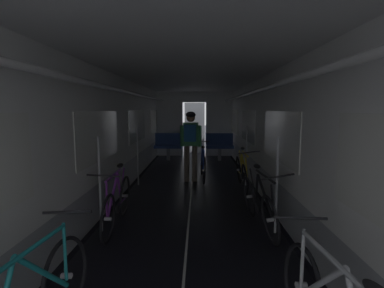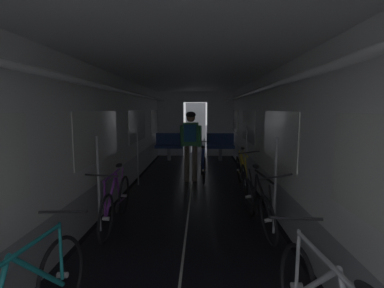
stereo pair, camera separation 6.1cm
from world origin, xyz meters
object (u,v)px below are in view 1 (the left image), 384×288
Objects in this scene: bicycle_yellow at (242,172)px; person_cyclist_aisle at (191,139)px; bicycle_blue_in_aisle at (203,164)px; bench_seat_far_left at (168,144)px; bicycle_purple at (117,203)px; bicycle_black at (259,204)px; bench_seat_far_right at (219,144)px.

person_cyclist_aisle reaches higher than bicycle_yellow.
bench_seat_far_left is at bearing 112.88° from bicycle_blue_in_aisle.
bicycle_purple reaches higher than bicycle_blue_in_aisle.
bicycle_black is 3.05m from person_cyclist_aisle.
bench_seat_far_right reaches higher than bicycle_purple.
person_cyclist_aisle is at bearing -74.11° from bench_seat_far_left.
bicycle_yellow is (0.23, -3.69, -0.19)m from bench_seat_far_right.
bicycle_blue_in_aisle is (1.34, 3.04, 0.00)m from bicycle_purple.
bicycle_yellow is at bearing -86.43° from bench_seat_far_right.
bicycle_yellow is at bearing -46.67° from bicycle_blue_in_aisle.
bench_seat_far_left is at bearing 180.00° from bench_seat_far_right.
bench_seat_far_right is 0.58× the size of bicycle_black.
bicycle_yellow is at bearing 88.18° from bicycle_black.
bicycle_black reaches higher than bench_seat_far_right.
person_cyclist_aisle is (-1.09, 2.76, 0.69)m from bicycle_black.
bicycle_purple is (-0.17, -5.83, -0.18)m from bench_seat_far_left.
bicycle_purple is 1.00× the size of bicycle_blue_in_aisle.
bicycle_blue_in_aisle is (-0.79, 3.03, 0.00)m from bicycle_black.
person_cyclist_aisle reaches higher than bench_seat_far_left.
bench_seat_far_left is 4.22m from bicycle_yellow.
bicycle_black is at bearing -75.42° from bicycle_blue_in_aisle.
bicycle_black is 3.13m from bicycle_blue_in_aisle.
person_cyclist_aisle is at bearing 69.52° from bicycle_purple.
bench_seat_far_left and bench_seat_far_right have the same top height.
bench_seat_far_right and bicycle_yellow have the same top height.
bicycle_purple is at bearing -91.66° from bench_seat_far_left.
bicycle_blue_in_aisle is at bearing -102.65° from bench_seat_far_right.
bicycle_yellow is 0.98× the size of person_cyclist_aisle.
bench_seat_far_left is at bearing 88.34° from bicycle_purple.
bicycle_blue_in_aisle is (-0.86, 0.91, 0.00)m from bicycle_yellow.
person_cyclist_aisle is at bearing 151.09° from bicycle_yellow.
bicycle_blue_in_aisle is (-0.63, -2.78, -0.18)m from bench_seat_far_right.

